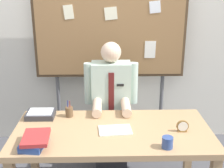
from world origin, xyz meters
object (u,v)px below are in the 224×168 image
at_px(desk, 113,139).
at_px(coffee_mug, 167,142).
at_px(bulletin_board, 110,32).
at_px(desk_clock, 183,127).
at_px(pen_holder, 69,112).
at_px(person, 111,111).
at_px(paper_tray, 41,114).
at_px(book_stack, 35,141).
at_px(open_notebook, 115,130).

xyz_separation_m(desk, coffee_mug, (0.41, -0.30, 0.13)).
distance_m(bulletin_board, desk_clock, 1.42).
relative_size(bulletin_board, pen_holder, 12.28).
distance_m(person, paper_tray, 0.76).
xyz_separation_m(book_stack, paper_tray, (-0.06, 0.52, -0.02)).
bearing_deg(person, bulletin_board, 89.97).
xyz_separation_m(open_notebook, pen_holder, (-0.42, 0.30, 0.04)).
bearing_deg(coffee_mug, open_notebook, 143.93).
height_order(book_stack, paper_tray, book_stack).
relative_size(person, book_stack, 4.93).
bearing_deg(coffee_mug, desk_clock, 55.10).
relative_size(desk, pen_holder, 10.57).
relative_size(open_notebook, paper_tray, 1.06).
bearing_deg(desk, book_stack, -157.38).
bearing_deg(person, desk, -90.00).
xyz_separation_m(desk_clock, coffee_mug, (-0.18, -0.26, -0.00)).
xyz_separation_m(desk, desk_clock, (0.59, -0.05, 0.13)).
bearing_deg(coffee_mug, person, 114.08).
bearing_deg(desk, person, 90.00).
distance_m(desk, book_stack, 0.67).
bearing_deg(bulletin_board, book_stack, -114.11).
xyz_separation_m(coffee_mug, paper_tray, (-1.07, 0.57, -0.02)).
relative_size(person, bulletin_board, 0.71).
distance_m(bulletin_board, coffee_mug, 1.58).
bearing_deg(bulletin_board, desk, -90.01).
bearing_deg(pen_holder, desk_clock, -18.00).
height_order(bulletin_board, coffee_mug, bulletin_board).
bearing_deg(pen_holder, bulletin_board, 64.08).
xyz_separation_m(person, book_stack, (-0.60, -0.87, 0.15)).
bearing_deg(book_stack, open_notebook, 20.31).
relative_size(person, paper_tray, 5.34).
bearing_deg(open_notebook, book_stack, -159.69).
relative_size(desk_clock, pen_holder, 0.64).
bearing_deg(desk_clock, book_stack, -170.19).
height_order(desk, paper_tray, paper_tray).
xyz_separation_m(desk, person, (0.00, 0.61, -0.02)).
distance_m(desk, desk_clock, 0.61).
relative_size(bulletin_board, open_notebook, 7.11).
xyz_separation_m(coffee_mug, pen_holder, (-0.81, 0.58, 0.00)).
bearing_deg(pen_holder, open_notebook, -35.11).
distance_m(open_notebook, paper_tray, 0.75).
xyz_separation_m(open_notebook, coffee_mug, (0.39, -0.28, 0.04)).
bearing_deg(coffee_mug, book_stack, 177.12).
relative_size(desk, open_notebook, 6.12).
bearing_deg(desk, open_notebook, -42.36).
height_order(desk_clock, paper_tray, desk_clock).
height_order(bulletin_board, desk_clock, bulletin_board).
bearing_deg(bulletin_board, person, -90.03).
height_order(person, paper_tray, person).
relative_size(bulletin_board, coffee_mug, 21.72).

